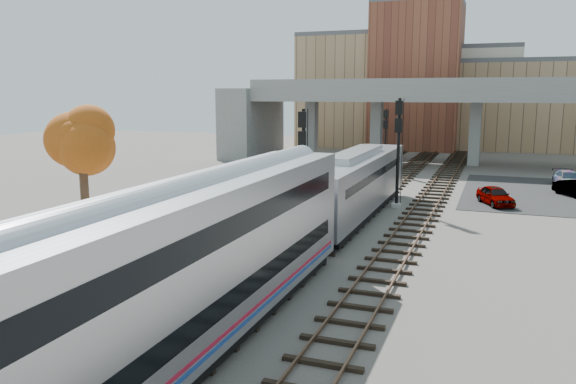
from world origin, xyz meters
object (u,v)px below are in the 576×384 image
Objects in this scene: signal_mast_mid at (398,153)px; car_a at (496,196)px; coach at (153,288)px; signal_mast_near at (303,170)px; locomotive at (355,183)px; car_b at (574,189)px; car_c at (569,179)px; signal_mast_far at (385,143)px; tree at (81,139)px.

signal_mast_mid is 7.97m from car_a.
coach is 3.53× the size of signal_mast_near.
car_a is (8.53, 7.45, -1.57)m from locomotive.
coach is at bearing -142.77° from car_b.
car_c is (5.78, 10.46, -0.00)m from car_a.
locomotive is at bearing 90.00° from coach.
signal_mast_far is at bearing 123.15° from car_b.
tree reaches higher than signal_mast_near.
coach is 6.79× the size of car_b.
car_c is at bearing 70.55° from coach.
coach reaches higher than car_c.
tree is (-13.29, -16.12, 1.77)m from signal_mast_mid.
signal_mast_far is 1.40× the size of car_c.
coach is at bearing -83.50° from signal_mast_near.
signal_mast_near is (-2.10, 18.44, 0.72)m from coach.
car_b is at bearing 21.26° from car_a.
signal_mast_near reaches higher than car_b.
car_a is at bearing -51.96° from signal_mast_far.
signal_mast_near is 16.00m from car_a.
signal_mast_mid is at bearing 63.84° from signal_mast_near.
signal_mast_mid is (2.00, 26.79, 1.09)m from coach.
signal_mast_far is 18.28m from car_b.
coach is 38.56m from car_b.
car_a is at bearing -128.16° from car_c.
coach is at bearing -129.76° from car_a.
coach reaches higher than locomotive.
car_c is at bearing -10.79° from signal_mast_far.
signal_mast_mid is 17.37m from signal_mast_far.
locomotive is 19.45m from car_b.
car_c is (0.09, 4.75, 0.06)m from car_b.
car_a is at bearing 26.59° from signal_mast_mid.
signal_mast_mid is at bearing -177.33° from car_a.
coach is 3.28× the size of signal_mast_mid.
tree is (-11.29, 10.67, 2.87)m from coach.
locomotive is at bearing -168.28° from car_b.
tree is 2.07× the size of car_b.
signal_mast_mid reaches higher than signal_mast_near.
signal_mast_near is at bearing -135.88° from car_c.
locomotive is 4.82m from signal_mast_near.
signal_mast_near is 1.54× the size of car_c.
car_b is (16.32, 17.33, -2.87)m from signal_mast_near.
coach reaches higher than car_b.
signal_mast_near is 1.92× the size of car_b.
signal_mast_near is 0.93× the size of tree.
signal_mast_far is at bearing 92.75° from coach.
tree is (-9.19, -32.98, 2.58)m from signal_mast_far.
car_c is (14.31, 40.52, -2.09)m from coach.
signal_mast_near is 12.23m from tree.
car_b is (25.51, 25.11, -5.02)m from tree.
coach is 31.32m from car_a.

